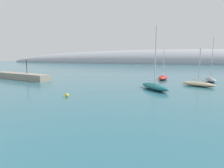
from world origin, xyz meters
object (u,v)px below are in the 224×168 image
object	(u,v)px
sailboat_sand_near_shore	(198,84)
harbor_lamp_post	(26,64)
sailboat_red_mid_mooring	(163,77)
sailboat_teal_outer_mooring	(155,86)
mooring_buoy_yellow	(67,95)
sailboat_grey_end_of_line	(211,79)

from	to	relation	value
sailboat_sand_near_shore	harbor_lamp_post	distance (m)	40.52
sailboat_sand_near_shore	sailboat_red_mid_mooring	world-z (taller)	sailboat_red_mid_mooring
sailboat_teal_outer_mooring	mooring_buoy_yellow	xyz separation A→B (m)	(-10.48, -11.04, -0.35)
sailboat_sand_near_shore	mooring_buoy_yellow	distance (m)	25.47
sailboat_teal_outer_mooring	harbor_lamp_post	world-z (taller)	sailboat_teal_outer_mooring
sailboat_red_mid_mooring	sailboat_grey_end_of_line	world-z (taller)	sailboat_grey_end_of_line
mooring_buoy_yellow	sailboat_red_mid_mooring	bearing A→B (deg)	69.95
sailboat_sand_near_shore	sailboat_grey_end_of_line	world-z (taller)	sailboat_grey_end_of_line
sailboat_grey_end_of_line	sailboat_sand_near_shore	bearing A→B (deg)	-27.79
sailboat_teal_outer_mooring	harbor_lamp_post	distance (m)	33.26
harbor_lamp_post	sailboat_sand_near_shore	bearing A→B (deg)	5.01
sailboat_sand_near_shore	mooring_buoy_yellow	world-z (taller)	sailboat_sand_near_shore
sailboat_sand_near_shore	sailboat_teal_outer_mooring	xyz separation A→B (m)	(-7.33, -7.17, 0.12)
sailboat_grey_end_of_line	mooring_buoy_yellow	world-z (taller)	sailboat_grey_end_of_line
sailboat_red_mid_mooring	harbor_lamp_post	bearing A→B (deg)	-65.52
sailboat_sand_near_shore	harbor_lamp_post	xyz separation A→B (m)	(-40.21, -3.53, 3.52)
sailboat_teal_outer_mooring	mooring_buoy_yellow	bearing A→B (deg)	-83.52
mooring_buoy_yellow	sailboat_sand_near_shore	bearing A→B (deg)	45.62
sailboat_grey_end_of_line	mooring_buoy_yellow	distance (m)	33.91
sailboat_grey_end_of_line	harbor_lamp_post	world-z (taller)	sailboat_grey_end_of_line
sailboat_sand_near_shore	sailboat_teal_outer_mooring	bearing A→B (deg)	72.03
mooring_buoy_yellow	harbor_lamp_post	xyz separation A→B (m)	(-22.40, 14.67, 3.76)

